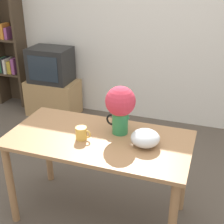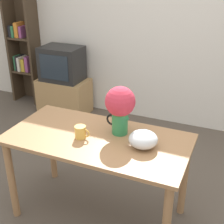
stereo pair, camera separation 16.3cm
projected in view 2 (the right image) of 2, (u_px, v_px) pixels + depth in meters
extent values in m
plane|color=brown|center=(106.00, 218.00, 2.63)|extent=(12.00, 12.00, 0.00)
cube|color=silver|center=(175.00, 24.00, 3.76)|extent=(8.00, 0.05, 2.60)
cube|color=#A3754C|center=(97.00, 139.00, 2.38)|extent=(1.40, 0.71, 0.03)
cylinder|color=#A3754C|center=(12.00, 180.00, 2.52)|extent=(0.06, 0.06, 0.72)
cylinder|color=#A3754C|center=(52.00, 145.00, 3.01)|extent=(0.06, 0.06, 0.72)
cylinder|color=#A3754C|center=(184.00, 178.00, 2.55)|extent=(0.06, 0.06, 0.72)
cylinder|color=#2D844C|center=(120.00, 122.00, 2.39)|extent=(0.12, 0.12, 0.19)
cone|color=#2D844C|center=(126.00, 116.00, 2.34)|extent=(0.04, 0.04, 0.05)
torus|color=black|center=(112.00, 120.00, 2.41)|extent=(0.10, 0.01, 0.10)
sphere|color=#3D7033|center=(120.00, 106.00, 2.33)|extent=(0.17, 0.17, 0.17)
sphere|color=#CC3347|center=(120.00, 101.00, 2.31)|extent=(0.23, 0.23, 0.23)
cylinder|color=gold|center=(80.00, 132.00, 2.34)|extent=(0.09, 0.09, 0.10)
torus|color=gold|center=(86.00, 133.00, 2.32)|extent=(0.07, 0.01, 0.07)
ellipsoid|color=silver|center=(143.00, 139.00, 2.22)|extent=(0.21, 0.21, 0.12)
cube|color=tan|center=(64.00, 96.00, 4.45)|extent=(0.70, 0.42, 0.49)
cube|color=black|center=(62.00, 64.00, 4.25)|extent=(0.55, 0.40, 0.46)
cube|color=#232D38|center=(54.00, 68.00, 4.08)|extent=(0.43, 0.01, 0.33)
cube|color=#423323|center=(13.00, 46.00, 4.68)|extent=(0.04, 0.27, 1.69)
cube|color=#423323|center=(35.00, 48.00, 4.54)|extent=(0.04, 0.27, 1.69)
cube|color=#423323|center=(29.00, 45.00, 4.71)|extent=(0.43, 0.01, 1.69)
cube|color=#423323|center=(27.00, 71.00, 4.76)|extent=(0.36, 0.25, 0.03)
cube|color=#337A4C|center=(18.00, 62.00, 4.76)|extent=(0.04, 0.15, 0.22)
cube|color=black|center=(20.00, 63.00, 4.74)|extent=(0.04, 0.19, 0.22)
cube|color=silver|center=(22.00, 63.00, 4.73)|extent=(0.04, 0.22, 0.21)
cube|color=gold|center=(26.00, 65.00, 4.71)|extent=(0.06, 0.17, 0.18)
cube|color=#934784|center=(29.00, 64.00, 4.68)|extent=(0.05, 0.17, 0.23)
cube|color=#423323|center=(23.00, 38.00, 4.55)|extent=(0.36, 0.25, 0.03)
cube|color=black|center=(14.00, 31.00, 4.55)|extent=(0.05, 0.20, 0.17)
cube|color=#337A4C|center=(17.00, 31.00, 4.54)|extent=(0.04, 0.21, 0.16)
cube|color=orange|center=(19.00, 30.00, 4.50)|extent=(0.06, 0.18, 0.21)
cube|color=#934784|center=(23.00, 32.00, 4.49)|extent=(0.05, 0.16, 0.16)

